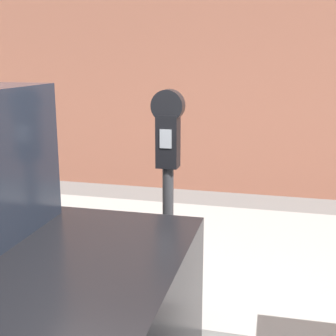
{
  "coord_description": "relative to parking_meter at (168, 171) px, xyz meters",
  "views": [
    {
      "loc": [
        1.37,
        -2.12,
        2.01
      ],
      "look_at": [
        0.59,
        0.96,
        1.25
      ],
      "focal_mm": 50.0,
      "sensor_mm": 36.0,
      "label": 1
    }
  ],
  "objects": [
    {
      "name": "sidewalk",
      "position": [
        -0.59,
        1.24,
        -1.16
      ],
      "size": [
        24.0,
        2.8,
        0.12
      ],
      "color": "#9E9B96",
      "rests_on": "ground_plane"
    },
    {
      "name": "parking_meter",
      "position": [
        0.0,
        0.0,
        0.0
      ],
      "size": [
        0.22,
        0.13,
        1.67
      ],
      "color": "#2D2D30",
      "rests_on": "sidewalk"
    }
  ]
}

